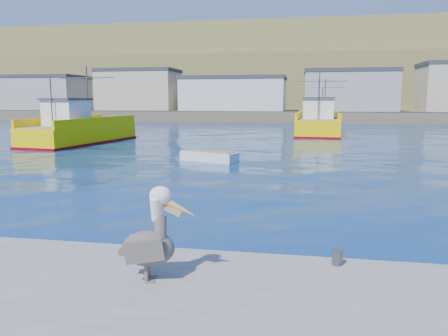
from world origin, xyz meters
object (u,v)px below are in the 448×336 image
skiff_mid (209,157)px  trawler_yellow_b (318,123)px  trawler_yellow_a (79,131)px  pelican (151,241)px  boat_orange (323,123)px

skiff_mid → trawler_yellow_b: bearing=72.4°
trawler_yellow_b → skiff_mid: 23.52m
trawler_yellow_a → skiff_mid: trawler_yellow_a is taller
skiff_mid → pelican: (2.90, -18.44, 0.99)m
skiff_mid → pelican: size_ratio=2.15×
boat_orange → skiff_mid: 27.41m
trawler_yellow_a → skiff_mid: (13.11, -8.61, -0.82)m
trawler_yellow_b → boat_orange: bearing=79.3°
trawler_yellow_b → pelican: bearing=-95.9°
boat_orange → skiff_mid: size_ratio=2.25×
trawler_yellow_b → skiff_mid: (-7.12, -22.40, -0.87)m
trawler_yellow_a → pelican: 31.44m
trawler_yellow_a → trawler_yellow_b: (20.24, 13.79, 0.05)m
trawler_yellow_a → trawler_yellow_b: trawler_yellow_b is taller
skiff_mid → pelican: bearing=-81.1°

